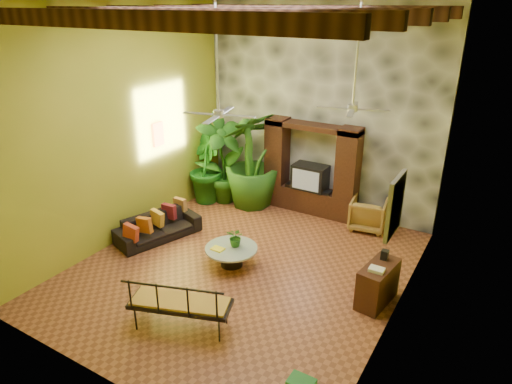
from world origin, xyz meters
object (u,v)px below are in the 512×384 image
Objects in this scene: entertainment_center at (310,175)px; iron_bench at (177,302)px; sofa at (158,227)px; tall_plant_a at (222,159)px; ceiling_fan_front at (218,102)px; tall_plant_b at (205,167)px; wicker_armchair at (368,214)px; side_console at (378,284)px; ceiling_fan_back at (353,97)px; tall_plant_c at (251,160)px; coffee_table at (231,254)px.

iron_bench is at bearing -88.87° from entertainment_center.
tall_plant_a reaches higher than sofa.
ceiling_fan_front reaches higher than tall_plant_a.
tall_plant_a is 1.28× the size of tall_plant_b.
sofa is 2.32× the size of wicker_armchair.
entertainment_center is 2.77m from tall_plant_b.
side_console is (4.84, -2.20, -0.84)m from tall_plant_a.
ceiling_fan_front is 1.00× the size of ceiling_fan_back.
side_console reaches higher than wicker_armchair.
ceiling_fan_back is at bearing 145.66° from side_console.
tall_plant_c is at bearing 19.25° from tall_plant_a.
tall_plant_b is at bearing -0.36° from wicker_armchair.
entertainment_center is at bearing 129.57° from ceiling_fan_back.
entertainment_center is at bearing 140.35° from side_console.
tall_plant_a reaches higher than tall_plant_b.
wicker_armchair is at bearing -7.17° from entertainment_center.
side_console is at bearing -24.46° from tall_plant_a.
side_console is at bearing -69.27° from sofa.
tall_plant_a reaches higher than entertainment_center.
tall_plant_c is at bearing -4.23° from wicker_armchair.
coffee_table is (1.94, -2.50, -0.95)m from tall_plant_a.
tall_plant_c is 2.33× the size of coffee_table.
ceiling_fan_front is 2.41m from ceiling_fan_back.
sofa is 2.05m from coffee_table.
ceiling_fan_back is at bearing -55.15° from sofa.
sofa is at bearing -163.55° from ceiling_fan_back.
tall_plant_a reaches higher than side_console.
tall_plant_a is 0.98× the size of tall_plant_c.
coffee_table is at bearing -52.26° from tall_plant_a.
tall_plant_b is 5.72m from side_console.
tall_plant_b is 1.28m from tall_plant_c.
sofa is at bearing 177.20° from coffee_table.
entertainment_center is 4.30m from ceiling_fan_front.
sofa is (-3.90, -1.15, -3.13)m from ceiling_fan_back.
ceiling_fan_back is 1.07× the size of iron_bench.
tall_plant_b is at bearing 135.32° from coffee_table.
ceiling_fan_front is 4.85m from wicker_armchair.
coffee_table is at bearing 80.29° from iron_bench.
wicker_armchair is (-0.00, 1.74, -3.03)m from ceiling_fan_back.
iron_bench reaches higher than wicker_armchair.
ceiling_fan_front is 0.98× the size of sofa.
wicker_armchair is 3.51m from coffee_table.
ceiling_fan_front reaches higher than iron_bench.
coffee_table is at bearing -44.68° from tall_plant_b.
side_console is at bearing -21.35° from tall_plant_b.
tall_plant_a is (-1.99, 2.85, -2.19)m from ceiling_fan_front.
side_console is (4.95, 0.20, 0.10)m from sofa.
sofa is at bearing 118.49° from iron_bench.
wicker_armchair is at bearing 7.32° from tall_plant_a.
tall_plant_c reaches higher than tall_plant_a.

